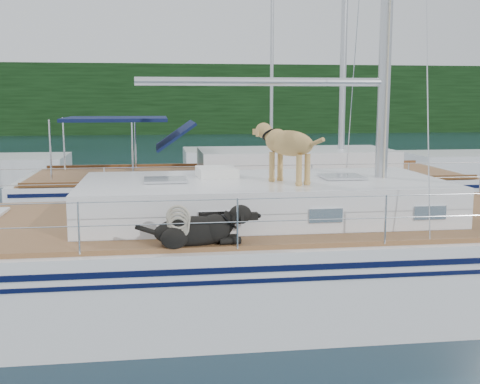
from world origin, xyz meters
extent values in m
plane|color=black|center=(0.00, 0.00, 0.00)|extent=(120.00, 120.00, 0.00)
cube|color=black|center=(0.00, 45.00, 3.00)|extent=(90.00, 3.00, 6.00)
cube|color=#595147|center=(0.00, 46.20, 0.60)|extent=(92.00, 1.00, 1.20)
cube|color=white|center=(0.00, 0.00, 0.50)|extent=(12.00, 3.80, 1.40)
cube|color=brown|center=(0.00, 0.00, 1.23)|extent=(11.52, 3.50, 0.06)
cube|color=white|center=(0.80, 0.00, 1.54)|extent=(5.20, 2.50, 0.55)
cylinder|color=silver|center=(0.80, 0.00, 3.21)|extent=(3.60, 0.12, 0.12)
cylinder|color=silver|center=(0.00, -1.75, 1.82)|extent=(10.56, 0.01, 0.01)
cylinder|color=silver|center=(0.00, 1.75, 1.82)|extent=(10.56, 0.01, 0.01)
cube|color=#1D34BB|center=(-1.30, 1.15, 1.29)|extent=(0.73, 0.58, 0.05)
cube|color=white|center=(0.17, 0.35, 1.88)|extent=(0.63, 0.54, 0.15)
torus|color=#C2B499|center=(-0.49, -1.74, 1.62)|extent=(0.38, 0.21, 0.37)
cube|color=white|center=(1.54, 6.25, 0.45)|extent=(11.00, 3.50, 1.30)
cube|color=brown|center=(1.54, 6.25, 1.10)|extent=(10.56, 3.29, 0.06)
cube|color=white|center=(2.74, 6.25, 1.45)|extent=(4.80, 2.30, 0.55)
cube|color=#112048|center=(-1.66, 6.25, 2.50)|extent=(2.40, 2.30, 0.08)
cube|color=white|center=(4.00, 16.00, 0.40)|extent=(7.20, 3.00, 1.10)
cylinder|color=silver|center=(4.00, 16.00, 6.00)|extent=(0.14, 0.14, 11.00)
camera|label=1|loc=(-0.71, -8.54, 2.96)|focal=45.00mm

